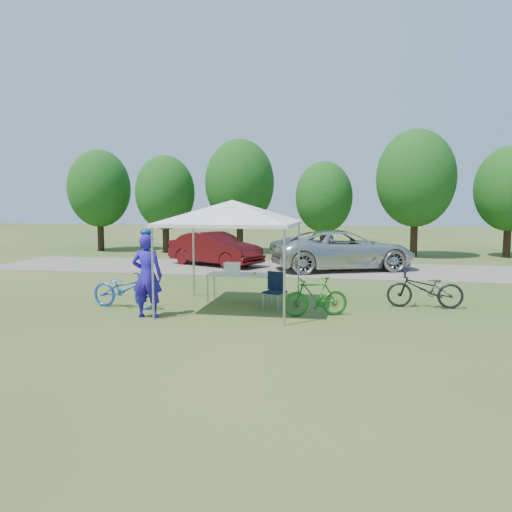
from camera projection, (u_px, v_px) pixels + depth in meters
The scene contains 14 objects.
ground at pixel (233, 309), 12.57m from camera, with size 100.00×100.00×0.00m, color #2D5119.
gravel_strip at pixel (278, 268), 20.38m from camera, with size 24.00×5.00×0.02m, color gray.
canopy at pixel (232, 203), 12.29m from camera, with size 4.53×4.53×3.00m.
treeline at pixel (289, 187), 25.98m from camera, with size 24.89×4.28×6.30m.
folding_table at pixel (242, 275), 13.46m from camera, with size 1.83×0.76×0.75m.
folding_chair at pixel (275, 287), 12.53m from camera, with size 0.60×0.63×0.93m.
cooler at pixel (232, 268), 13.49m from camera, with size 0.41×0.28×0.30m.
ice_cream_cup at pixel (255, 273), 13.34m from camera, with size 0.09×0.09×0.07m, color gold.
cyclist at pixel (147, 276), 11.53m from camera, with size 0.71×0.47×1.96m, color #2615B0.
bike_blue at pixel (125, 289), 12.63m from camera, with size 0.64×1.84×0.96m, color blue.
bike_green at pixel (316, 297), 11.70m from camera, with size 0.43×1.54×0.92m, color #176B17.
bike_dark at pixel (425, 289), 12.62m from camera, with size 0.66×1.88×0.99m, color black.
minivan at pixel (343, 250), 19.91m from camera, with size 2.62×5.69×1.58m, color silver.
sedan at pixel (215, 249), 21.32m from camera, with size 1.50×4.30×1.42m, color #530D10.
Camera 1 is at (2.87, -12.04, 2.62)m, focal length 35.00 mm.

